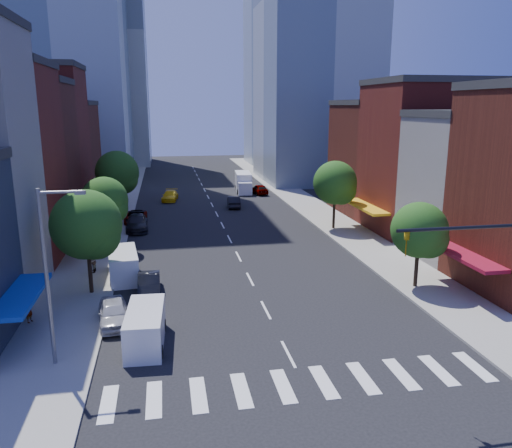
{
  "coord_description": "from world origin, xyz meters",
  "views": [
    {
      "loc": [
        -6.12,
        -23.59,
        12.93
      ],
      "look_at": [
        -0.05,
        9.23,
        5.0
      ],
      "focal_mm": 35.0,
      "sensor_mm": 36.0,
      "label": 1
    }
  ],
  "objects": [
    {
      "name": "bldg_left_3",
      "position": [
        -21.0,
        29.0,
        7.5
      ],
      "size": [
        12.0,
        8.0,
        15.0
      ],
      "primitive_type": "cube",
      "color": "#4E1C13",
      "rests_on": "ground"
    },
    {
      "name": "box_truck",
      "position": [
        5.76,
        51.35,
        1.39
      ],
      "size": [
        2.73,
        7.45,
        2.94
      ],
      "rotation": [
        0.0,
        0.0,
        -0.08
      ],
      "color": "white",
      "rests_on": "ground"
    },
    {
      "name": "tree_left_far",
      "position": [
        -11.35,
        35.92,
        5.2
      ],
      "size": [
        5.0,
        5.0,
        7.75
      ],
      "color": "black",
      "rests_on": "sidewalk_left"
    },
    {
      "name": "parked_car_rear",
      "position": [
        -9.21,
        29.46,
        0.8
      ],
      "size": [
        2.41,
        5.59,
        1.6
      ],
      "primitive_type": "imported",
      "rotation": [
        0.0,
        0.0,
        0.03
      ],
      "color": "black",
      "rests_on": "ground"
    },
    {
      "name": "pedestrian_far",
      "position": [
        -12.01,
        15.38,
        1.07
      ],
      "size": [
        0.75,
        0.94,
        1.84
      ],
      "primitive_type": "imported",
      "rotation": [
        0.0,
        0.0,
        -1.63
      ],
      "color": "#999999",
      "rests_on": "sidewalk_left"
    },
    {
      "name": "tower_far_w",
      "position": [
        -18.0,
        95.0,
        28.0
      ],
      "size": [
        18.0,
        18.0,
        56.0
      ],
      "primitive_type": "cube",
      "color": "#9EA5AD",
      "rests_on": "ground"
    },
    {
      "name": "tree_left_near",
      "position": [
        -11.35,
        10.92,
        4.87
      ],
      "size": [
        4.8,
        4.8,
        7.3
      ],
      "color": "black",
      "rests_on": "sidewalk_left"
    },
    {
      "name": "tree_left_mid",
      "position": [
        -11.35,
        21.92,
        4.53
      ],
      "size": [
        4.2,
        4.2,
        6.65
      ],
      "color": "black",
      "rests_on": "sidewalk_left"
    },
    {
      "name": "sidewalk_left",
      "position": [
        -12.5,
        40.0,
        0.07
      ],
      "size": [
        5.0,
        120.0,
        0.15
      ],
      "primitive_type": "cube",
      "color": "gray",
      "rests_on": "ground"
    },
    {
      "name": "crosswalk",
      "position": [
        0.0,
        -3.0,
        0.01
      ],
      "size": [
        19.0,
        3.0,
        0.01
      ],
      "primitive_type": "cube",
      "color": "silver",
      "rests_on": "ground"
    },
    {
      "name": "parked_car_third",
      "position": [
        -9.5,
        32.95,
        0.68
      ],
      "size": [
        2.48,
        4.98,
        1.36
      ],
      "primitive_type": "imported",
      "rotation": [
        0.0,
        0.0,
        -0.05
      ],
      "color": "#999999",
      "rests_on": "ground"
    },
    {
      "name": "traffic_car_far",
      "position": [
        7.81,
        48.96,
        0.74
      ],
      "size": [
        2.24,
        4.53,
        1.49
      ],
      "primitive_type": "imported",
      "rotation": [
        0.0,
        0.0,
        3.26
      ],
      "color": "#999999",
      "rests_on": "ground"
    },
    {
      "name": "bldg_right_3",
      "position": [
        21.0,
        34.0,
        6.5
      ],
      "size": [
        12.0,
        10.0,
        13.0
      ],
      "primitive_type": "cube",
      "color": "#4E1C13",
      "rests_on": "ground"
    },
    {
      "name": "parked_car_front",
      "position": [
        -9.5,
        5.62,
        0.74
      ],
      "size": [
        2.32,
        4.53,
        1.48
      ],
      "primitive_type": "imported",
      "rotation": [
        0.0,
        0.0,
        0.14
      ],
      "color": "#B5B4B9",
      "rests_on": "ground"
    },
    {
      "name": "tree_right_near",
      "position": [
        11.65,
        7.92,
        4.19
      ],
      "size": [
        4.0,
        4.0,
        6.2
      ],
      "color": "black",
      "rests_on": "sidewalk_right"
    },
    {
      "name": "ground",
      "position": [
        0.0,
        0.0,
        0.0
      ],
      "size": [
        220.0,
        220.0,
        0.0
      ],
      "primitive_type": "plane",
      "color": "black",
      "rests_on": "ground"
    },
    {
      "name": "pedestrian_near",
      "position": [
        -14.5,
        6.47,
        0.91
      ],
      "size": [
        0.54,
        0.65,
        1.52
      ],
      "primitive_type": "imported",
      "rotation": [
        0.0,
        0.0,
        1.2
      ],
      "color": "#999999",
      "rests_on": "sidewalk_left"
    },
    {
      "name": "bldg_right_1",
      "position": [
        21.0,
        15.0,
        6.0
      ],
      "size": [
        12.0,
        8.0,
        12.0
      ],
      "primitive_type": "cube",
      "color": "#B8B2AA",
      "rests_on": "ground"
    },
    {
      "name": "bldg_left_4",
      "position": [
        -21.0,
        37.5,
        8.5
      ],
      "size": [
        12.0,
        9.0,
        17.0
      ],
      "primitive_type": "cube",
      "color": "maroon",
      "rests_on": "ground"
    },
    {
      "name": "bldg_left_5",
      "position": [
        -21.0,
        47.0,
        6.5
      ],
      "size": [
        12.0,
        10.0,
        13.0
      ],
      "primitive_type": "cube",
      "color": "#4E1C13",
      "rests_on": "ground"
    },
    {
      "name": "cargo_van_far",
      "position": [
        -9.48,
        13.83,
        1.08
      ],
      "size": [
        2.6,
        5.32,
        2.18
      ],
      "rotation": [
        0.0,
        0.0,
        0.11
      ],
      "color": "white",
      "rests_on": "ground"
    },
    {
      "name": "taxi",
      "position": [
        -5.47,
        45.98,
        0.69
      ],
      "size": [
        2.58,
        5.0,
        1.39
      ],
      "primitive_type": "imported",
      "rotation": [
        0.0,
        0.0,
        -0.14
      ],
      "color": "yellow",
      "rests_on": "ground"
    },
    {
      "name": "tower_ne",
      "position": [
        20.0,
        62.0,
        30.0
      ],
      "size": [
        18.0,
        20.0,
        60.0
      ],
      "primitive_type": "cube",
      "color": "#9EA5AD",
      "rests_on": "ground"
    },
    {
      "name": "parked_car_second",
      "position": [
        -7.5,
        10.41,
        0.71
      ],
      "size": [
        1.54,
        4.3,
        1.41
      ],
      "primitive_type": "imported",
      "rotation": [
        0.0,
        0.0,
        0.01
      ],
      "color": "black",
      "rests_on": "ground"
    },
    {
      "name": "streetlight",
      "position": [
        -11.81,
        1.0,
        5.28
      ],
      "size": [
        2.25,
        0.25,
        9.0
      ],
      "color": "slate",
      "rests_on": "sidewalk_left"
    },
    {
      "name": "cargo_van_near",
      "position": [
        -7.51,
        2.39,
        1.02
      ],
      "size": [
        2.2,
        4.95,
        2.07
      ],
      "rotation": [
        0.0,
        0.0,
        -0.05
      ],
      "color": "silver",
      "rests_on": "ground"
    },
    {
      "name": "tree_right_far",
      "position": [
        11.65,
        25.92,
        4.86
      ],
      "size": [
        4.6,
        4.6,
        7.2
      ],
      "color": "black",
      "rests_on": "sidewalk_right"
    },
    {
      "name": "sidewalk_right",
      "position": [
        12.5,
        40.0,
        0.07
      ],
      "size": [
        5.0,
        120.0,
        0.15
      ],
      "primitive_type": "cube",
      "color": "gray",
      "rests_on": "ground"
    },
    {
      "name": "traffic_car_oncoming",
      "position": [
        2.62,
        39.73,
        0.72
      ],
      "size": [
        1.85,
        4.49,
        1.45
      ],
      "primitive_type": "imported",
      "rotation": [
        0.0,
        0.0,
        3.07
      ],
      "color": "black",
      "rests_on": "ground"
    },
    {
      "name": "bldg_right_2",
      "position": [
        21.0,
        24.0,
        7.5
      ],
      "size": [
        12.0,
        10.0,
        15.0
      ],
      "primitive_type": "cube",
      "color": "maroon",
      "rests_on": "ground"
    }
  ]
}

